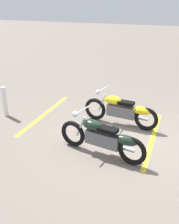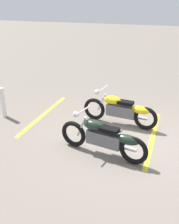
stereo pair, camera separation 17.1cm
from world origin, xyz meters
TOP-DOWN VIEW (x-y plane):
  - ground_plane at (0.00, 0.00)m, footprint 60.00×60.00m
  - motorcycle_bright_foreground at (0.35, -0.86)m, footprint 2.23×0.62m
  - motorcycle_dark_foreground at (0.35, 0.87)m, footprint 2.21×0.68m
  - bollard_post at (3.87, -0.23)m, footprint 0.14×0.14m
  - parking_stripe_near at (-0.63, -0.36)m, footprint 0.17×3.20m
  - parking_stripe_mid at (2.80, -0.75)m, footprint 0.17×3.20m

SIDE VIEW (x-z plane):
  - ground_plane at x=0.00m, z-range 0.00..0.00m
  - parking_stripe_near at x=-0.63m, z-range 0.00..0.01m
  - parking_stripe_mid at x=2.80m, z-range 0.00..0.01m
  - motorcycle_bright_foreground at x=0.35m, z-range -0.06..0.98m
  - motorcycle_dark_foreground at x=0.35m, z-range -0.06..0.98m
  - bollard_post at x=3.87m, z-range 0.00..0.93m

